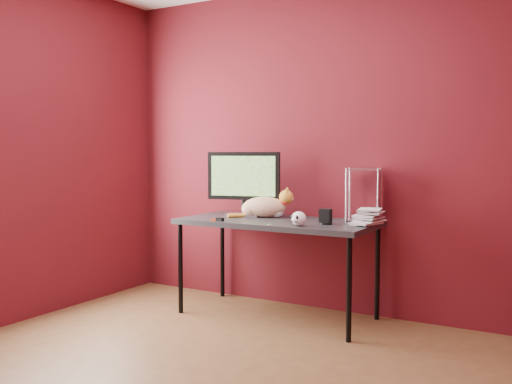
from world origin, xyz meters
The scene contains 11 objects.
room centered at (0.00, 0.00, 1.45)m, with size 3.52×3.52×2.61m.
desk centered at (-0.15, 1.37, 0.70)m, with size 1.50×0.70×0.75m.
monitor centered at (-0.51, 1.46, 1.04)m, with size 0.59×0.26×0.52m.
cat centered at (-0.31, 1.47, 0.83)m, with size 0.47×0.33×0.24m.
skull_mug centered at (0.16, 1.11, 0.80)m, with size 0.11×0.11×0.10m.
speaker centered at (0.28, 1.31, 0.80)m, with size 0.10×0.10×0.11m.
book_stack centered at (0.48, 1.44, 1.40)m, with size 0.22×0.25×1.29m.
wire_rack centered at (0.45, 1.62, 0.95)m, with size 0.27×0.24×0.40m.
pocket_knife centered at (-0.53, 1.08, 0.76)m, with size 0.07×0.02×0.01m, color #9B250B.
black_gadget centered at (-0.48, 1.08, 0.76)m, with size 0.06×0.03×0.03m, color black.
washer centered at (-0.06, 1.08, 0.75)m, with size 0.04×0.04×0.00m, color #B6B6BB.
Camera 1 is at (1.87, -2.47, 1.27)m, focal length 40.00 mm.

